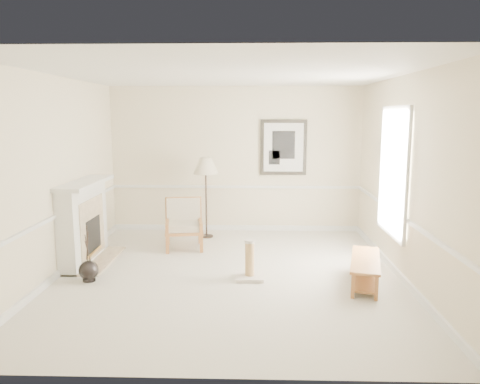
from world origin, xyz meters
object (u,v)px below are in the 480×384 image
Objects in this scene: bench at (365,267)px; scratching_post at (250,266)px; armchair at (184,221)px; floor_lamp at (206,168)px; floor_vase at (89,271)px.

bench is 2.32× the size of scratching_post.
floor_lamp is (0.33, 0.70, 0.87)m from armchair.
armchair is 0.57× the size of floor_lamp.
floor_lamp is 2.73m from scratching_post.
floor_vase is 0.61× the size of bench.
floor_vase is 1.42× the size of scratching_post.
armchair reaches higher than bench.
scratching_post reaches higher than bench.
bench is at bearing -41.60° from armchair.
floor_lamp is at bearing 110.29° from scratching_post.
scratching_post is (1.19, -1.61, -0.29)m from armchair.
scratching_post is at bearing -69.71° from floor_lamp.
scratching_post is (0.86, -2.32, -1.16)m from floor_lamp.
floor_lamp is at bearing 60.18° from floor_vase.
bench is at bearing 0.17° from floor_vase.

